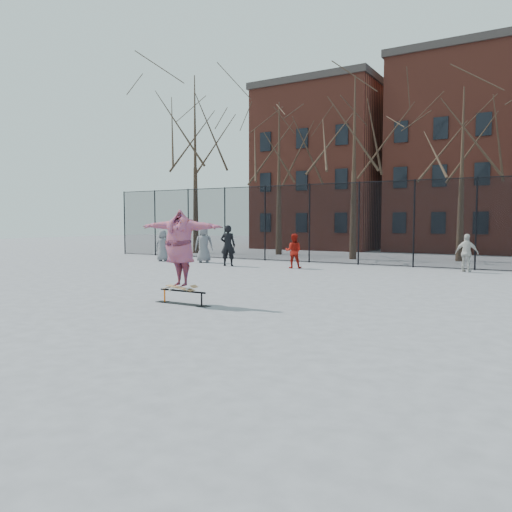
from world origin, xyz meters
The scene contains 12 objects.
ground centered at (0.00, 0.00, 0.00)m, with size 100.00×100.00×0.00m, color slate.
skate_rail centered at (-1.37, -0.29, 0.14)m, with size 1.62×0.25×0.36m.
skateboard centered at (-1.44, -0.29, 0.41)m, with size 0.88×0.21×0.10m, color #A86B43, non-canonical shape.
skater centered at (-1.44, -0.29, 1.43)m, with size 2.38×0.65×1.94m, color navy.
bystander_grey centered at (-8.62, 10.27, 0.94)m, with size 0.92×0.60×1.88m, color slate.
bystander_black centered at (-6.49, 9.32, 0.96)m, with size 0.70×0.46×1.93m, color black.
bystander_red centered at (-3.31, 9.86, 0.77)m, with size 0.75×0.59×1.55m, color #A3160E.
bystander_white centered at (3.61, 12.00, 0.79)m, with size 0.93×0.39×1.59m, color beige.
bystander_extra centered at (-11.00, 9.85, 0.83)m, with size 0.81×0.52×1.65m, color slate.
fence centered at (-0.01, 13.00, 2.05)m, with size 34.03×0.07×4.00m.
tree_row centered at (-0.25, 17.15, 7.36)m, with size 33.66×7.46×10.67m.
rowhouses centered at (0.72, 26.00, 6.06)m, with size 29.00×7.00×13.00m.
Camera 1 is at (6.70, -10.10, 2.11)m, focal length 35.00 mm.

